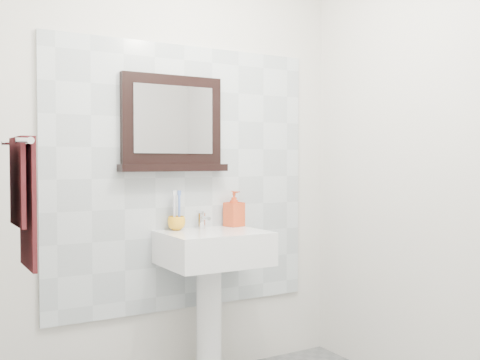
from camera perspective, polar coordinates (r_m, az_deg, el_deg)
name	(u,v)px	position (r m, az deg, el deg)	size (l,w,h in m)	color
back_wall	(183,160)	(3.23, -5.81, 2.03)	(2.00, 0.01, 2.50)	silver
left_wall	(38,159)	(1.87, -19.80, 2.04)	(0.01, 2.20, 2.50)	silver
right_wall	(461,160)	(2.98, 21.52, 1.92)	(0.01, 2.20, 2.50)	silver
splashback	(184,177)	(3.22, -5.71, 0.26)	(1.60, 0.02, 1.50)	silver
pedestal_sink	(213,265)	(3.11, -2.80, -8.58)	(0.55, 0.44, 0.96)	white
toothbrush_cup	(176,223)	(3.14, -6.47, -4.38)	(0.10, 0.10, 0.08)	#F4A71C
toothbrushes	(177,208)	(3.13, -6.44, -2.85)	(0.05, 0.04, 0.21)	white
soap_dispenser	(234,209)	(3.30, -0.61, -2.92)	(0.09, 0.10, 0.21)	red
framed_mirror	(172,126)	(3.17, -6.90, 5.47)	(0.63, 0.11, 0.53)	black
towel_bar	(21,142)	(2.51, -21.35, 3.63)	(0.07, 0.40, 0.03)	silver
hand_towel	(24,192)	(2.51, -21.13, -1.16)	(0.06, 0.30, 0.55)	#330E10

